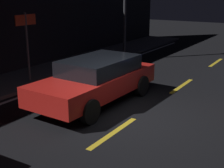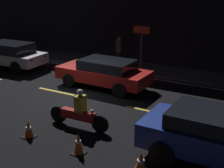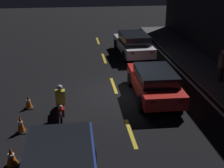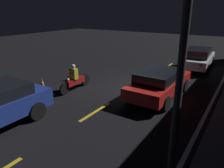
% 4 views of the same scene
% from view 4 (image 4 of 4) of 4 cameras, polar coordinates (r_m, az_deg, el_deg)
% --- Properties ---
extents(ground_plane, '(56.00, 56.00, 0.00)m').
position_cam_4_polar(ground_plane, '(11.79, 5.82, -0.88)').
color(ground_plane, black).
extents(lane_dash_a, '(2.00, 0.14, 0.01)m').
position_cam_4_polar(lane_dash_a, '(20.93, 18.40, 7.00)').
color(lane_dash_a, gold).
rests_on(lane_dash_a, ground).
extents(lane_dash_b, '(2.00, 0.14, 0.01)m').
position_cam_4_polar(lane_dash_b, '(16.70, 14.42, 4.55)').
color(lane_dash_b, gold).
rests_on(lane_dash_b, ground).
extents(lane_dash_c, '(2.00, 0.14, 0.01)m').
position_cam_4_polar(lane_dash_c, '(12.65, 7.87, 0.43)').
color(lane_dash_c, gold).
rests_on(lane_dash_c, ground).
extents(lane_dash_d, '(2.00, 0.14, 0.01)m').
position_cam_4_polar(lane_dash_d, '(9.03, -4.35, -7.21)').
color(lane_dash_d, gold).
rests_on(lane_dash_d, ground).
extents(lane_solid_kerb, '(25.20, 0.14, 0.01)m').
position_cam_4_polar(lane_solid_kerb, '(10.77, 24.55, -4.52)').
color(lane_solid_kerb, silver).
rests_on(lane_solid_kerb, ground).
extents(sedan_white, '(4.51, 2.01, 1.43)m').
position_cam_4_polar(sedan_white, '(16.49, 21.45, 6.40)').
color(sedan_white, silver).
rests_on(sedan_white, ground).
extents(taxi_red, '(4.36, 1.92, 1.32)m').
position_cam_4_polar(taxi_red, '(10.49, 12.27, 0.41)').
color(taxi_red, red).
rests_on(taxi_red, ground).
extents(motorcycle, '(2.27, 0.37, 1.37)m').
position_cam_4_polar(motorcycle, '(11.39, -9.62, 1.19)').
color(motorcycle, black).
rests_on(motorcycle, ground).
extents(traffic_cone_near, '(0.39, 0.39, 0.56)m').
position_cam_4_polar(traffic_cone_near, '(13.04, -11.17, 2.05)').
color(traffic_cone_near, black).
rests_on(traffic_cone_near, ground).
extents(traffic_cone_mid, '(0.37, 0.37, 0.67)m').
position_cam_4_polar(traffic_cone_mid, '(11.80, -17.76, -0.02)').
color(traffic_cone_mid, black).
rests_on(traffic_cone_mid, ground).
extents(traffic_cone_far, '(0.45, 0.45, 0.62)m').
position_cam_4_polar(traffic_cone_far, '(10.76, -25.54, -2.96)').
color(traffic_cone_far, black).
rests_on(traffic_cone_far, ground).
extents(street_lamp, '(0.28, 0.28, 5.76)m').
position_cam_4_polar(street_lamp, '(3.88, 17.92, 7.15)').
color(street_lamp, '#333338').
rests_on(street_lamp, ground).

